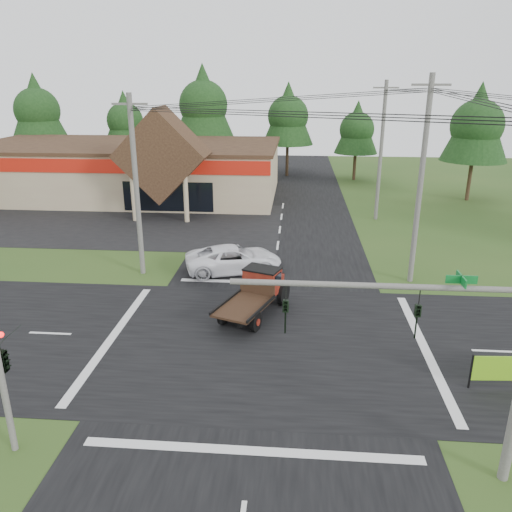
# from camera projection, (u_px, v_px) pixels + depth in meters

# --- Properties ---
(ground) EXTENTS (120.00, 120.00, 0.00)m
(ground) POSITION_uv_depth(u_px,v_px,m) (265.00, 342.00, 22.35)
(ground) COLOR #2B4A1A
(ground) RESTS_ON ground
(road_ns) EXTENTS (12.00, 120.00, 0.02)m
(road_ns) POSITION_uv_depth(u_px,v_px,m) (265.00, 342.00, 22.34)
(road_ns) COLOR black
(road_ns) RESTS_ON ground
(road_ew) EXTENTS (120.00, 12.00, 0.02)m
(road_ew) POSITION_uv_depth(u_px,v_px,m) (265.00, 342.00, 22.34)
(road_ew) COLOR black
(road_ew) RESTS_ON ground
(parking_apron) EXTENTS (28.00, 14.00, 0.02)m
(parking_apron) POSITION_uv_depth(u_px,v_px,m) (111.00, 223.00, 41.29)
(parking_apron) COLOR black
(parking_apron) RESTS_ON ground
(cvs_building) EXTENTS (30.40, 18.20, 9.19)m
(cvs_building) POSITION_uv_depth(u_px,v_px,m) (129.00, 168.00, 50.44)
(cvs_building) COLOR tan
(cvs_building) RESTS_ON ground
(traffic_signal_mast) EXTENTS (8.12, 0.24, 7.00)m
(traffic_signal_mast) POSITION_uv_depth(u_px,v_px,m) (464.00, 343.00, 13.38)
(traffic_signal_mast) COLOR #595651
(traffic_signal_mast) RESTS_ON ground
(traffic_signal_corner) EXTENTS (0.53, 2.48, 4.40)m
(traffic_signal_corner) POSITION_uv_depth(u_px,v_px,m) (0.00, 349.00, 14.87)
(traffic_signal_corner) COLOR #595651
(traffic_signal_corner) RESTS_ON ground
(utility_pole_nw) EXTENTS (2.00, 0.30, 10.50)m
(utility_pole_nw) POSITION_uv_depth(u_px,v_px,m) (136.00, 186.00, 28.70)
(utility_pole_nw) COLOR #595651
(utility_pole_nw) RESTS_ON ground
(utility_pole_ne) EXTENTS (2.00, 0.30, 11.50)m
(utility_pole_ne) POSITION_uv_depth(u_px,v_px,m) (421.00, 181.00, 27.31)
(utility_pole_ne) COLOR #595651
(utility_pole_ne) RESTS_ON ground
(utility_pole_n) EXTENTS (2.00, 0.30, 11.20)m
(utility_pole_n) POSITION_uv_depth(u_px,v_px,m) (381.00, 151.00, 40.53)
(utility_pole_n) COLOR #595651
(utility_pole_n) RESTS_ON ground
(tree_row_a) EXTENTS (6.72, 6.72, 12.12)m
(tree_row_a) POSITION_uv_depth(u_px,v_px,m) (37.00, 108.00, 59.61)
(tree_row_a) COLOR #332316
(tree_row_a) RESTS_ON ground
(tree_row_b) EXTENTS (5.60, 5.60, 10.10)m
(tree_row_b) POSITION_uv_depth(u_px,v_px,m) (125.00, 119.00, 61.17)
(tree_row_b) COLOR #332316
(tree_row_b) RESTS_ON ground
(tree_row_c) EXTENTS (7.28, 7.28, 13.13)m
(tree_row_c) POSITION_uv_depth(u_px,v_px,m) (203.00, 102.00, 58.79)
(tree_row_c) COLOR #332316
(tree_row_c) RESTS_ON ground
(tree_row_d) EXTENTS (6.16, 6.16, 11.11)m
(tree_row_d) POSITION_uv_depth(u_px,v_px,m) (288.00, 114.00, 59.41)
(tree_row_d) COLOR #332316
(tree_row_d) RESTS_ON ground
(tree_row_e) EXTENTS (5.04, 5.04, 9.09)m
(tree_row_e) POSITION_uv_depth(u_px,v_px,m) (357.00, 128.00, 57.36)
(tree_row_e) COLOR #332316
(tree_row_e) RESTS_ON ground
(tree_side_ne) EXTENTS (6.16, 6.16, 11.11)m
(tree_side_ne) POSITION_uv_depth(u_px,v_px,m) (477.00, 123.00, 46.74)
(tree_side_ne) COLOR #332316
(tree_side_ne) RESTS_ON ground
(antique_flatbed_truck) EXTENTS (3.71, 5.58, 2.18)m
(antique_flatbed_truck) POSITION_uv_depth(u_px,v_px,m) (253.00, 295.00, 24.65)
(antique_flatbed_truck) COLOR #570E0C
(antique_flatbed_truck) RESTS_ON ground
(white_pickup) EXTENTS (6.35, 4.25, 1.62)m
(white_pickup) POSITION_uv_depth(u_px,v_px,m) (234.00, 259.00, 30.46)
(white_pickup) COLOR white
(white_pickup) RESTS_ON ground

